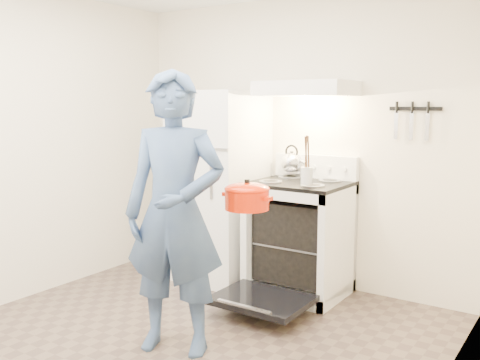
% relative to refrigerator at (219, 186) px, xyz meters
% --- Properties ---
extents(floor, '(3.60, 3.60, 0.00)m').
position_rel_refrigerator_xyz_m(floor, '(0.58, -1.45, -0.85)').
color(floor, brown).
rests_on(floor, ground).
extents(back_wall, '(3.20, 0.02, 2.50)m').
position_rel_refrigerator_xyz_m(back_wall, '(0.58, 0.35, 0.40)').
color(back_wall, beige).
rests_on(back_wall, ground).
extents(refrigerator, '(0.70, 0.70, 1.70)m').
position_rel_refrigerator_xyz_m(refrigerator, '(0.00, 0.00, 0.00)').
color(refrigerator, white).
rests_on(refrigerator, floor).
extents(stove_body, '(0.76, 0.65, 0.92)m').
position_rel_refrigerator_xyz_m(stove_body, '(0.81, 0.02, -0.39)').
color(stove_body, white).
rests_on(stove_body, floor).
extents(cooktop, '(0.76, 0.65, 0.03)m').
position_rel_refrigerator_xyz_m(cooktop, '(0.81, 0.02, 0.09)').
color(cooktop, black).
rests_on(cooktop, stove_body).
extents(backsplash, '(0.76, 0.07, 0.20)m').
position_rel_refrigerator_xyz_m(backsplash, '(0.81, 0.31, 0.20)').
color(backsplash, white).
rests_on(backsplash, cooktop).
extents(oven_door, '(0.70, 0.54, 0.04)m').
position_rel_refrigerator_xyz_m(oven_door, '(0.81, -0.57, -0.72)').
color(oven_door, black).
rests_on(oven_door, floor).
extents(oven_rack, '(0.60, 0.52, 0.01)m').
position_rel_refrigerator_xyz_m(oven_rack, '(0.81, 0.02, -0.41)').
color(oven_rack, slate).
rests_on(oven_rack, stove_body).
extents(range_hood, '(0.76, 0.50, 0.12)m').
position_rel_refrigerator_xyz_m(range_hood, '(0.81, 0.10, 0.86)').
color(range_hood, white).
rests_on(range_hood, back_wall).
extents(knife_strip, '(0.40, 0.02, 0.03)m').
position_rel_refrigerator_xyz_m(knife_strip, '(1.63, 0.33, 0.70)').
color(knife_strip, black).
rests_on(knife_strip, back_wall).
extents(pizza_stone, '(0.32, 0.32, 0.02)m').
position_rel_refrigerator_xyz_m(pizza_stone, '(0.86, -0.00, -0.40)').
color(pizza_stone, '#92704F').
rests_on(pizza_stone, oven_rack).
extents(tea_kettle, '(0.23, 0.19, 0.28)m').
position_rel_refrigerator_xyz_m(tea_kettle, '(0.61, 0.24, 0.24)').
color(tea_kettle, '#B9B9BE').
rests_on(tea_kettle, cooktop).
extents(utensil_jar, '(0.11, 0.11, 0.13)m').
position_rel_refrigerator_xyz_m(utensil_jar, '(1.00, -0.24, 0.20)').
color(utensil_jar, silver).
rests_on(utensil_jar, cooktop).
extents(person, '(0.77, 0.64, 1.80)m').
position_rel_refrigerator_xyz_m(person, '(0.63, -1.34, 0.05)').
color(person, navy).
rests_on(person, floor).
extents(dutch_oven, '(0.36, 0.29, 0.23)m').
position_rel_refrigerator_xyz_m(dutch_oven, '(0.97, -1.02, 0.13)').
color(dutch_oven, red).
rests_on(dutch_oven, person).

